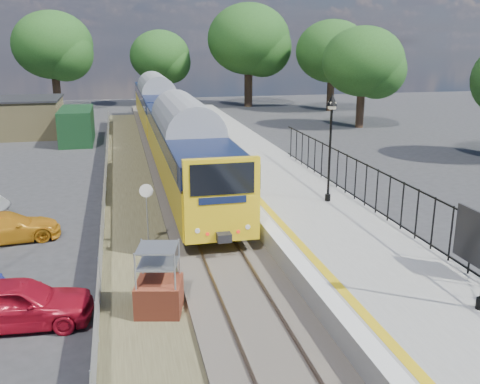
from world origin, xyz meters
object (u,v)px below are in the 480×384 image
object	(u,v)px
car_red	(17,303)
car_yellow	(6,227)
victorian_lamp_north	(331,123)
train	(167,118)
speed_sign	(147,206)
brick_plinth	(159,281)

from	to	relation	value
car_red	car_yellow	world-z (taller)	car_red
victorian_lamp_north	train	world-z (taller)	victorian_lamp_north
speed_sign	car_red	distance (m)	6.41
brick_plinth	car_yellow	bearing A→B (deg)	127.09
speed_sign	car_red	world-z (taller)	speed_sign
brick_plinth	speed_sign	size ratio (longest dim) A/B	0.82
victorian_lamp_north	brick_plinth	xyz separation A→B (m)	(-7.80, -6.68, -3.31)
car_red	train	bearing A→B (deg)	-11.04
victorian_lamp_north	speed_sign	bearing A→B (deg)	-169.01
victorian_lamp_north	car_red	size ratio (longest dim) A/B	1.14
car_yellow	car_red	bearing A→B (deg)	-177.17
victorian_lamp_north	brick_plinth	distance (m)	10.79
speed_sign	car_red	bearing A→B (deg)	-122.87
victorian_lamp_north	train	distance (m)	17.97
train	car_red	xyz separation A→B (m)	(-6.34, -23.61, -1.66)
brick_plinth	car_red	xyz separation A→B (m)	(-3.84, 0.12, -0.31)
train	brick_plinth	distance (m)	23.90
car_red	car_yellow	bearing A→B (deg)	16.29
train	car_yellow	distance (m)	18.49
victorian_lamp_north	car_yellow	bearing A→B (deg)	178.22
brick_plinth	car_red	size ratio (longest dim) A/B	0.51
train	car_yellow	size ratio (longest dim) A/B	10.21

